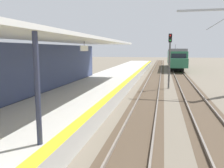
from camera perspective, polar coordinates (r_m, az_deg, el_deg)
station_platform at (r=19.02m, az=-4.25°, el=-1.46°), size 5.00×80.00×0.91m
station_building_with_canopy at (r=14.58m, az=-17.27°, el=3.87°), size 4.85×24.00×4.43m
track_pair_nearest_platform at (r=22.26m, az=9.72°, el=-1.13°), size 2.34×120.00×0.16m
track_pair_middle at (r=22.36m, az=18.45°, el=-1.41°), size 2.34×120.00×0.16m
approaching_train at (r=47.19m, az=15.53°, el=6.35°), size 2.93×19.60×4.76m
rail_signal_post at (r=22.64m, az=14.06°, el=6.90°), size 0.32×0.34×5.20m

